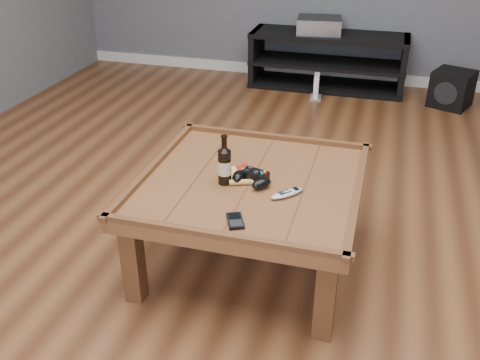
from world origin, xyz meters
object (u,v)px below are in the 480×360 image
(game_controller, at_px, (252,178))
(subwoofer, at_px, (452,89))
(smartphone, at_px, (235,221))
(coffee_table, at_px, (251,191))
(remote_control, at_px, (287,193))
(game_console, at_px, (316,88))
(av_receiver, at_px, (319,25))
(beer_bottle, at_px, (225,164))
(media_console, at_px, (327,61))
(pizza_slice, at_px, (243,174))

(game_controller, distance_m, subwoofer, 2.81)
(smartphone, bearing_deg, coffee_table, 70.42)
(smartphone, xyz_separation_m, remote_control, (0.16, 0.27, 0.00))
(game_console, bearing_deg, av_receiver, 94.17)
(av_receiver, bearing_deg, subwoofer, -16.65)
(smartphone, relative_size, subwoofer, 0.32)
(beer_bottle, xyz_separation_m, av_receiver, (0.01, 2.80, 0.02))
(media_console, bearing_deg, remote_control, -86.24)
(game_controller, xyz_separation_m, remote_control, (0.18, -0.07, -0.01))
(smartphone, xyz_separation_m, subwoofer, (1.05, 2.91, -0.31))
(media_console, xyz_separation_m, av_receiver, (-0.10, -0.00, 0.32))
(coffee_table, bearing_deg, beer_bottle, -151.81)
(beer_bottle, distance_m, smartphone, 0.34)
(beer_bottle, bearing_deg, game_controller, 14.96)
(pizza_slice, bearing_deg, coffee_table, -51.87)
(game_controller, relative_size, smartphone, 1.57)
(av_receiver, relative_size, game_console, 1.97)
(beer_bottle, height_order, pizza_slice, beer_bottle)
(coffee_table, xyz_separation_m, game_controller, (0.01, -0.03, 0.09))
(coffee_table, bearing_deg, pizza_slice, 148.07)
(subwoofer, height_order, game_console, subwoofer)
(smartphone, height_order, remote_control, remote_control)
(smartphone, distance_m, av_receiver, 3.11)
(pizza_slice, xyz_separation_m, remote_control, (0.23, -0.12, 0.00))
(smartphone, height_order, game_console, smartphone)
(coffee_table, distance_m, subwoofer, 2.78)
(pizza_slice, bearing_deg, smartphone, -99.25)
(smartphone, xyz_separation_m, av_receiver, (-0.13, 3.11, 0.11))
(media_console, height_order, smartphone, media_console)
(beer_bottle, bearing_deg, game_console, 88.46)
(remote_control, distance_m, game_console, 2.55)
(pizza_slice, distance_m, game_console, 2.42)
(subwoofer, bearing_deg, game_controller, -90.10)
(coffee_table, relative_size, subwoofer, 2.60)
(beer_bottle, height_order, smartphone, beer_bottle)
(coffee_table, distance_m, game_controller, 0.09)
(game_controller, relative_size, remote_control, 1.28)
(beer_bottle, height_order, game_controller, beer_bottle)
(remote_control, height_order, av_receiver, av_receiver)
(smartphone, bearing_deg, subwoofer, 45.94)
(game_controller, distance_m, smartphone, 0.34)
(beer_bottle, relative_size, pizza_slice, 0.80)
(media_console, distance_m, av_receiver, 0.34)
(pizza_slice, bearing_deg, beer_bottle, -146.67)
(game_console, bearing_deg, pizza_slice, -95.60)
(coffee_table, bearing_deg, media_console, 90.00)
(game_controller, distance_m, remote_control, 0.19)
(smartphone, relative_size, game_console, 0.60)
(beer_bottle, relative_size, subwoofer, 0.60)
(media_console, relative_size, game_console, 6.54)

